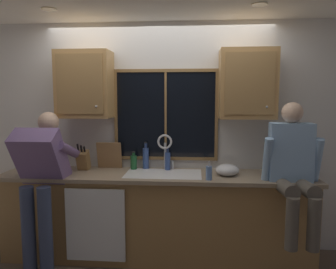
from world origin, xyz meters
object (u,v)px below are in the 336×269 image
at_px(knife_block, 83,160).
at_px(mixing_bowl, 227,170).
at_px(person_sitting_on_counter, 293,164).
at_px(cutting_board, 109,155).
at_px(soap_dispenser, 209,173).
at_px(bottle_green_glass, 134,162).
at_px(bottle_amber_small, 168,161).
at_px(bottle_tall_clear, 146,158).
at_px(person_standing, 41,175).

distance_m(knife_block, mixing_bowl, 1.58).
height_order(person_sitting_on_counter, knife_block, person_sitting_on_counter).
height_order(cutting_board, soap_dispenser, cutting_board).
xyz_separation_m(bottle_green_glass, bottle_amber_small, (0.38, -0.01, 0.02)).
bearing_deg(bottle_green_glass, person_sitting_on_counter, -16.05).
bearing_deg(bottle_tall_clear, cutting_board, -177.66).
bearing_deg(knife_block, person_sitting_on_counter, -10.02).
bearing_deg(bottle_green_glass, knife_block, -171.68).
relative_size(mixing_bowl, soap_dispenser, 1.28).
relative_size(person_sitting_on_counter, bottle_tall_clear, 4.16).
bearing_deg(person_standing, person_sitting_on_counter, 1.23).
bearing_deg(cutting_board, bottle_tall_clear, 2.34).
bearing_deg(person_sitting_on_counter, knife_block, 169.98).
relative_size(person_sitting_on_counter, soap_dispenser, 6.65).
relative_size(knife_block, bottle_tall_clear, 1.06).
bearing_deg(mixing_bowl, soap_dispenser, -133.88).
bearing_deg(cutting_board, bottle_amber_small, -2.77).
bearing_deg(bottle_amber_small, mixing_bowl, -17.29).
bearing_deg(bottle_amber_small, bottle_green_glass, 179.25).
bearing_deg(mixing_bowl, bottle_tall_clear, 164.44).
distance_m(bottle_green_glass, bottle_amber_small, 0.38).
xyz_separation_m(knife_block, mixing_bowl, (1.57, -0.12, -0.05)).
relative_size(person_standing, bottle_green_glass, 7.79).
bearing_deg(soap_dispenser, bottle_tall_clear, 146.71).
relative_size(person_standing, person_sitting_on_counter, 1.25).
xyz_separation_m(cutting_board, mixing_bowl, (1.30, -0.23, -0.09)).
height_order(mixing_bowl, bottle_amber_small, bottle_amber_small).
bearing_deg(bottle_green_glass, cutting_board, 174.51).
bearing_deg(person_sitting_on_counter, cutting_board, 165.49).
distance_m(person_standing, mixing_bowl, 1.87).
relative_size(knife_block, bottle_green_glass, 1.59).
height_order(mixing_bowl, bottle_green_glass, bottle_green_glass).
bearing_deg(soap_dispenser, cutting_board, 158.48).
distance_m(soap_dispenser, bottle_tall_clear, 0.83).
distance_m(person_sitting_on_counter, mixing_bowl, 0.65).
distance_m(knife_block, bottle_green_glass, 0.56).
height_order(mixing_bowl, soap_dispenser, soap_dispenser).
xyz_separation_m(knife_block, cutting_board, (0.27, 0.11, 0.04)).
bearing_deg(bottle_green_glass, bottle_tall_clear, 18.59).
bearing_deg(soap_dispenser, mixing_bowl, 46.12).
height_order(knife_block, mixing_bowl, knife_block).
xyz_separation_m(knife_block, bottle_tall_clear, (0.68, 0.12, 0.02)).
height_order(bottle_green_glass, bottle_tall_clear, bottle_tall_clear).
distance_m(knife_block, soap_dispenser, 1.41).
distance_m(person_sitting_on_counter, knife_block, 2.19).
bearing_deg(mixing_bowl, knife_block, 175.55).
xyz_separation_m(person_standing, soap_dispenser, (1.65, 0.11, 0.03)).
height_order(person_standing, mixing_bowl, person_standing).
xyz_separation_m(soap_dispenser, bottle_amber_small, (-0.44, 0.40, 0.03)).
relative_size(person_standing, soap_dispenser, 8.31).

